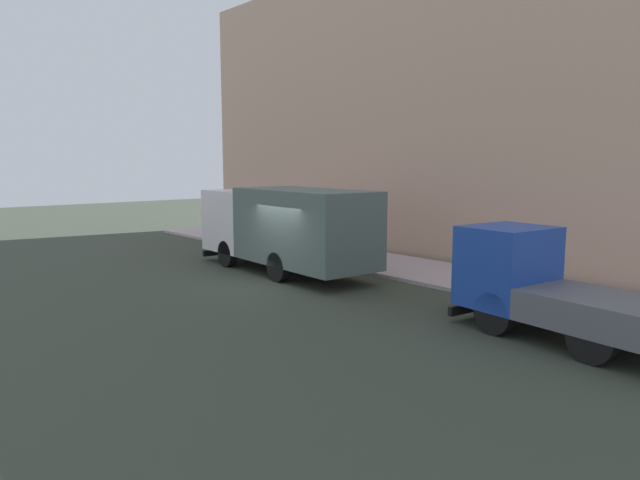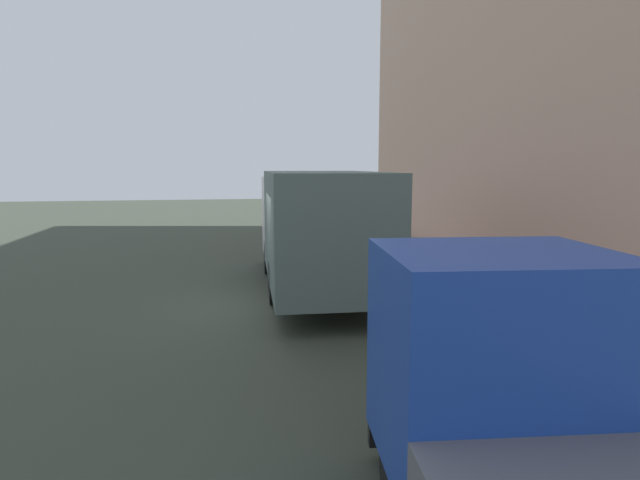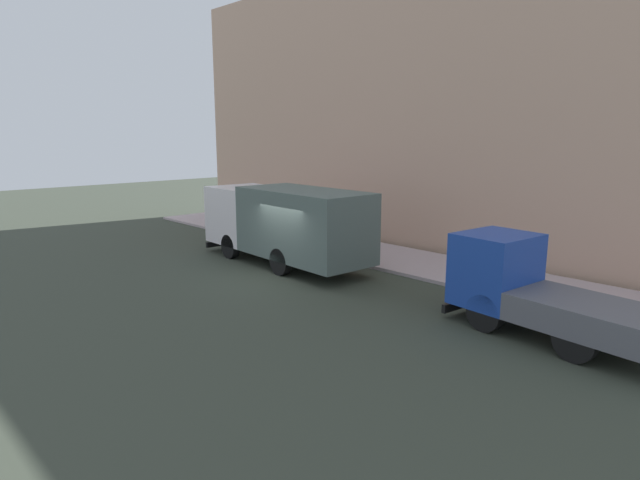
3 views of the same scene
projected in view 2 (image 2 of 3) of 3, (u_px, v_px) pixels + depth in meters
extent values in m
plane|color=#353C30|center=(278.00, 306.00, 11.84)|extent=(80.00, 80.00, 0.00)
cube|color=#B6A1A4|center=(476.00, 294.00, 12.72)|extent=(3.64, 30.00, 0.12)
cube|color=tan|center=(579.00, 35.00, 12.30)|extent=(0.50, 30.00, 12.36)
cube|color=white|center=(304.00, 215.00, 15.85)|extent=(2.59, 2.65, 2.33)
cube|color=black|center=(300.00, 203.00, 17.03)|extent=(2.07, 0.17, 1.30)
cube|color=#50605B|center=(323.00, 227.00, 11.96)|extent=(2.74, 5.50, 2.51)
cube|color=black|center=(300.00, 253.00, 17.34)|extent=(2.37, 0.24, 0.24)
cylinder|color=black|center=(270.00, 257.00, 15.37)|extent=(0.35, 1.00, 0.99)
cylinder|color=black|center=(342.00, 255.00, 15.66)|extent=(0.35, 1.00, 0.99)
cylinder|color=black|center=(276.00, 282.00, 11.99)|extent=(0.35, 1.00, 0.99)
cylinder|color=black|center=(368.00, 280.00, 12.28)|extent=(0.35, 1.00, 0.99)
cube|color=#1B3FA0|center=(495.00, 358.00, 4.61)|extent=(2.14, 1.92, 1.91)
cube|color=black|center=(462.00, 307.00, 5.41)|extent=(1.65, 0.24, 1.07)
cube|color=black|center=(455.00, 431.00, 5.68)|extent=(1.89, 0.32, 0.24)
cylinder|color=black|center=(601.00, 477.00, 4.47)|extent=(0.40, 1.01, 0.98)
cylinder|color=black|center=(396.00, 254.00, 15.62)|extent=(0.32, 0.32, 0.84)
cylinder|color=#A3191F|center=(397.00, 229.00, 15.52)|extent=(0.43, 0.43, 0.63)
sphere|color=brown|center=(397.00, 214.00, 15.46)|extent=(0.24, 0.24, 0.24)
cone|color=orange|center=(370.00, 245.00, 17.90)|extent=(0.47, 0.47, 0.68)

